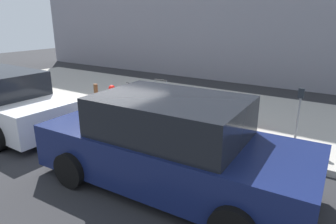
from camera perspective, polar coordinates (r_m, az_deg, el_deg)
name	(u,v)px	position (r m, az deg, el deg)	size (l,w,h in m)	color
ground_plane	(111,122)	(8.75, -10.81, -1.88)	(40.00, 40.00, 0.00)	#28282B
sidewalk_curb	(161,100)	(10.57, -1.40, 2.23)	(18.00, 5.00, 0.14)	#ADA89E
suitcase_red_0	(243,120)	(7.48, 14.14, -1.46)	(0.38, 0.22, 1.02)	red
suitcase_olive_1	(223,117)	(7.56, 10.50, -0.92)	(0.50, 0.23, 0.80)	#59601E
suitcase_navy_2	(207,113)	(7.84, 7.40, -0.26)	(0.43, 0.23, 0.75)	navy
suitcase_black_3	(189,112)	(8.04, 4.06, -0.07)	(0.51, 0.26, 0.88)	black
suitcase_maroon_4	(174,107)	(8.25, 1.13, 0.96)	(0.38, 0.22, 0.98)	maroon
suitcase_silver_5	(161,104)	(8.52, -1.38, 1.58)	(0.46, 0.27, 1.09)	#9EA0A8
suitcase_teal_6	(146,104)	(8.76, -4.15, 1.60)	(0.41, 0.21, 0.91)	#0F606B
suitcase_red_7	(132,102)	(9.02, -6.86, 1.98)	(0.49, 0.27, 0.89)	red
fire_hydrant	(112,96)	(9.62, -10.63, 3.10)	(0.39, 0.21, 0.71)	red
bollard_post	(96,95)	(9.92, -13.60, 3.24)	(0.13, 0.13, 0.71)	brown
parking_meter	(299,108)	(7.23, 23.84, 0.77)	(0.12, 0.09, 1.27)	slate
parked_car_navy_0	(170,146)	(5.17, 0.39, -6.48)	(4.87, 2.24, 1.64)	#141E4C
parked_car_white_1	(0,101)	(9.26, -29.51, 1.88)	(4.82, 2.05, 1.54)	silver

